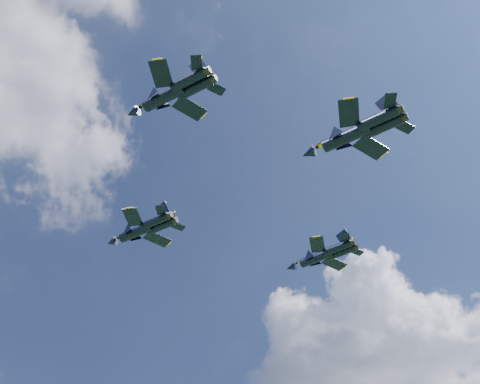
% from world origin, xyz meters
% --- Properties ---
extents(jet_lead, '(10.31, 14.27, 3.39)m').
position_xyz_m(jet_lead, '(-7.38, 19.18, 64.74)').
color(jet_lead, black).
extents(jet_left, '(10.36, 14.30, 3.40)m').
position_xyz_m(jet_left, '(-17.49, -6.16, 65.53)').
color(jet_left, black).
extents(jet_right, '(10.16, 14.03, 3.32)m').
position_xyz_m(jet_right, '(20.54, 7.16, 64.72)').
color(jet_right, black).
extents(jet_slot, '(11.78, 16.35, 3.87)m').
position_xyz_m(jet_slot, '(6.19, -15.15, 65.41)').
color(jet_slot, black).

